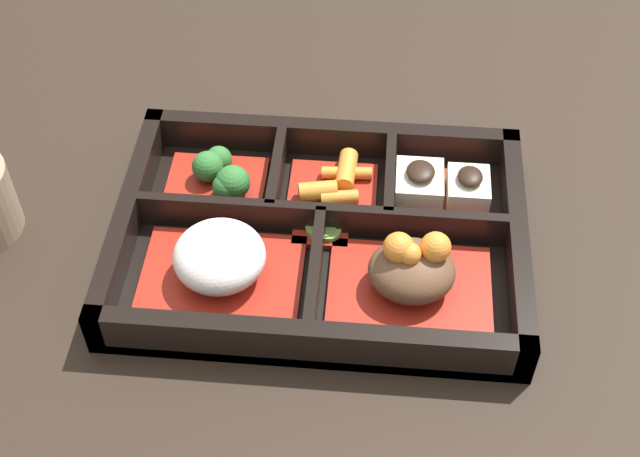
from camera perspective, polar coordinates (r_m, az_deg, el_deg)
name	(u,v)px	position (r m, az deg, el deg)	size (l,w,h in m)	color
ground_plane	(320,249)	(0.71, 0.00, -1.35)	(3.00, 3.00, 0.00)	black
bento_base	(320,245)	(0.70, 0.00, -1.09)	(0.32, 0.22, 0.01)	black
bento_rim	(321,230)	(0.69, 0.06, -0.10)	(0.32, 0.22, 0.04)	black
bowl_stew	(412,272)	(0.66, 5.88, -2.81)	(0.12, 0.09, 0.06)	maroon
bowl_rice	(220,261)	(0.66, -6.42, -2.05)	(0.12, 0.09, 0.05)	maroon
bowl_tofu	(441,188)	(0.73, 7.73, 2.57)	(0.08, 0.07, 0.04)	maroon
bowl_carrots	(335,186)	(0.73, 0.95, 2.72)	(0.07, 0.07, 0.02)	maroon
bowl_greens	(220,177)	(0.73, -6.45, 3.32)	(0.08, 0.07, 0.03)	maroon
bowl_pickles	(322,227)	(0.70, 0.10, 0.07)	(0.04, 0.04, 0.01)	maroon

